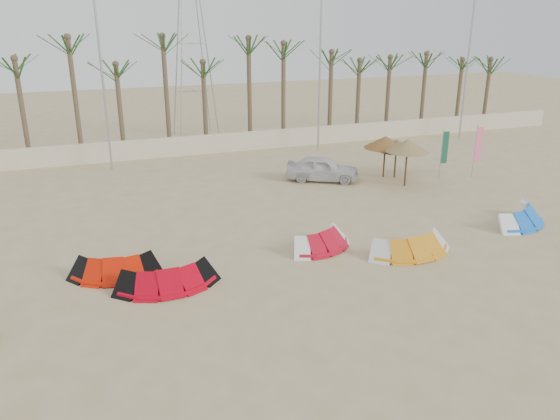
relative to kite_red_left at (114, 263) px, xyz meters
name	(u,v)px	position (x,y,z in m)	size (l,w,h in m)	color
ground	(342,304)	(6.95, -4.95, -0.42)	(120.00, 120.00, 0.00)	tan
boundary_wall	(200,145)	(6.95, 17.05, 0.23)	(60.00, 0.30, 1.30)	beige
palm_line	(200,56)	(7.62, 18.55, 6.03)	(52.00, 4.00, 7.70)	brown
lamp_b	(103,74)	(0.99, 15.05, 5.35)	(1.25, 0.14, 11.00)	#A5A8AD
lamp_c	(320,67)	(14.99, 15.05, 5.35)	(1.25, 0.14, 11.00)	#A5A8AD
lamp_d	(468,62)	(26.99, 15.05, 5.35)	(1.25, 0.14, 11.00)	#A5A8AD
pylon	(196,136)	(7.95, 23.05, -0.42)	(3.00, 3.00, 14.00)	#A5A8AD
kite_red_left	(114,263)	(0.00, 0.00, 0.00)	(3.44, 2.00, 0.90)	red
kite_red_mid	(166,273)	(1.67, -1.51, 0.00)	(3.60, 1.60, 0.90)	#B50012
kite_red_right	(320,237)	(8.20, -0.36, 0.00)	(3.33, 2.38, 0.90)	#B90C20
kite_orange	(407,242)	(11.33, -2.00, 0.00)	(3.65, 1.67, 0.90)	orange
kite_blue	(516,213)	(17.91, -0.89, 0.00)	(3.86, 2.77, 0.90)	blue
parasol_left	(385,142)	(15.96, 7.76, 1.69)	(2.50, 2.50, 2.46)	#4C331E
parasol_mid	(408,146)	(16.16, 5.76, 1.90)	(2.38, 2.38, 2.68)	#4C331E
parasol_right	(397,145)	(16.50, 7.42, 1.53)	(2.20, 2.20, 2.30)	#4C331E
flag_pink	(478,146)	(21.04, 5.92, 1.46)	(0.45, 0.07, 3.16)	#A5A8AD
flag_green	(444,149)	(19.14, 6.48, 1.30)	(0.45, 0.04, 2.90)	#A5A8AD
car	(322,169)	(12.25, 8.35, 0.29)	(1.67, 4.16, 1.42)	silver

